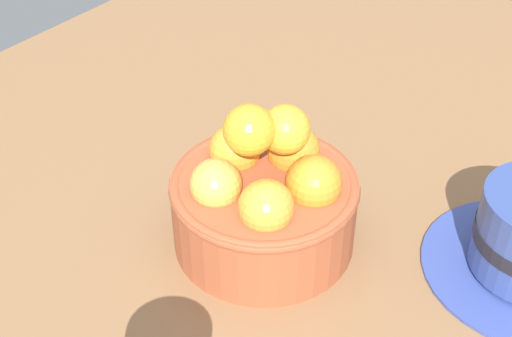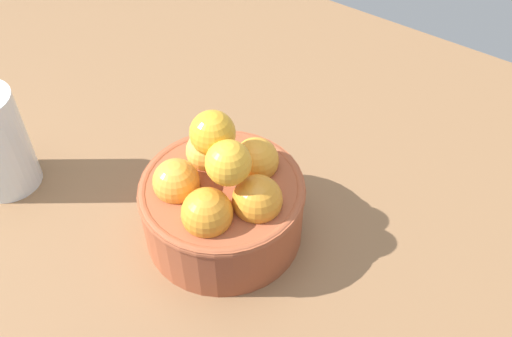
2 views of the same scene
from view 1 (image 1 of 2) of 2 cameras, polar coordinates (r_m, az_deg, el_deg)
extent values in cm
cube|color=brown|center=(59.61, 0.61, -7.32)|extent=(142.88, 84.07, 4.86)
cylinder|color=#9E4C2D|center=(55.84, 0.65, -3.40)|extent=(14.19, 14.19, 6.07)
torus|color=#9E4C2D|center=(54.13, 0.67, -1.31)|extent=(14.39, 14.39, 1.00)
sphere|color=orange|center=(52.76, 4.58, -1.13)|extent=(4.20, 4.20, 4.20)
sphere|color=orange|center=(55.93, 2.83, 1.57)|extent=(4.16, 4.16, 4.16)
sphere|color=orange|center=(55.81, -1.68, 1.51)|extent=(4.03, 4.03, 4.03)
sphere|color=#F7B047|center=(52.55, -3.17, -1.24)|extent=(3.87, 3.87, 3.87)
sphere|color=orange|center=(50.56, 0.81, -3.04)|extent=(4.00, 4.00, 4.00)
sphere|color=gold|center=(51.95, 2.32, 3.10)|extent=(3.70, 3.70, 3.70)
sphere|color=gold|center=(50.43, -0.54, 3.06)|extent=(3.75, 3.75, 3.75)
camera|label=2|loc=(0.55, 44.74, 30.57)|focal=39.81mm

